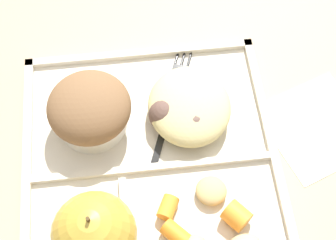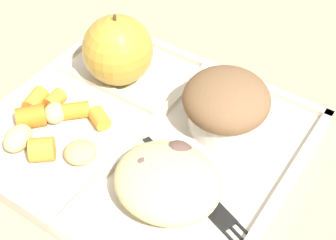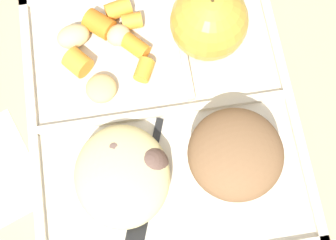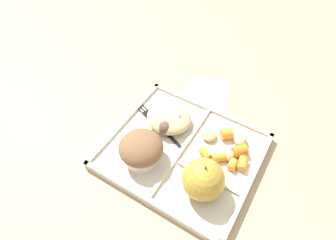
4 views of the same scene
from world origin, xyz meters
The scene contains 14 objects.
ground centered at (0.00, 0.00, 0.00)m, with size 6.00×6.00×0.00m, color tan.
lunch_tray centered at (0.00, 0.00, 0.01)m, with size 0.33×0.29×0.02m.
green_apple centered at (-0.08, 0.06, 0.06)m, with size 0.09×0.09×0.09m.
bran_muffin centered at (0.07, 0.06, 0.05)m, with size 0.10×0.10×0.07m.
carrot_slice_large centered at (-0.07, -0.08, 0.03)m, with size 0.03×0.03×0.03m, color orange.
carrot_slice_back centered at (-0.05, -0.01, 0.02)m, with size 0.02×0.02×0.02m, color orange.
carrot_slice_tilted centered at (-0.08, -0.02, 0.02)m, with size 0.02×0.02×0.03m, color orange.
potato_chunk_browned centered at (-0.04, -0.06, 0.02)m, with size 0.03×0.03×0.02m, color tan.
egg_noodle_pile centered at (0.07, -0.05, 0.03)m, with size 0.11×0.10×0.04m, color #D6C684.
meatball_center centered at (0.06, -0.02, 0.03)m, with size 0.04×0.04×0.04m, color brown.
meatball_front centered at (0.04, -0.05, 0.03)m, with size 0.04×0.04×0.04m, color brown.
meatball_side centered at (0.06, -0.04, 0.03)m, with size 0.03×0.03×0.03m, color brown.
plastic_fork centered at (0.09, -0.04, 0.02)m, with size 0.16×0.07×0.00m.
paper_napkin centered at (0.04, -0.21, 0.00)m, with size 0.12×0.12×0.00m, color white.
Camera 1 is at (-0.23, 0.01, 0.55)m, focal length 54.66 mm.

